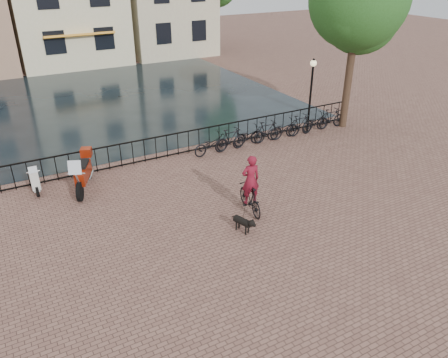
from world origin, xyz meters
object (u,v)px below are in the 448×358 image
dog (242,223)px  scooter (33,175)px  motorcycle (83,169)px  cyclist (250,187)px  lamp_post (312,83)px

dog → scooter: size_ratio=0.67×
dog → motorcycle: (-3.65, 5.18, 0.52)m
cyclist → scooter: (-6.10, 5.02, -0.29)m
cyclist → scooter: cyclist is taller
lamp_post → cyclist: size_ratio=1.45×
motorcycle → scooter: motorcycle is taller
dog → scooter: bearing=112.7°
cyclist → dog: 1.39m
cyclist → dog: bearing=55.4°
dog → motorcycle: 6.35m
lamp_post → dog: lamp_post is taller
scooter → lamp_post: bearing=0.6°
lamp_post → scooter: 12.68m
cyclist → lamp_post: bearing=-134.1°
lamp_post → scooter: lamp_post is taller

